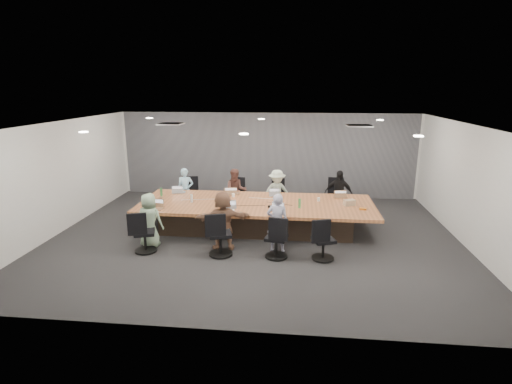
# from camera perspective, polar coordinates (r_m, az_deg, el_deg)

# --- Properties ---
(floor) EXTENTS (10.00, 8.00, 0.00)m
(floor) POSITION_cam_1_polar(r_m,az_deg,el_deg) (10.06, -0.24, -6.37)
(floor) COLOR #2B2A2D
(floor) RESTS_ON ground
(ceiling) EXTENTS (10.00, 8.00, 0.00)m
(ceiling) POSITION_cam_1_polar(r_m,az_deg,el_deg) (9.41, -0.26, 9.72)
(ceiling) COLOR white
(ceiling) RESTS_ON wall_back
(wall_back) EXTENTS (10.00, 0.00, 2.80)m
(wall_back) POSITION_cam_1_polar(r_m,az_deg,el_deg) (13.55, 1.60, 5.32)
(wall_back) COLOR silver
(wall_back) RESTS_ON ground
(wall_front) EXTENTS (10.00, 0.00, 2.80)m
(wall_front) POSITION_cam_1_polar(r_m,az_deg,el_deg) (5.86, -4.54, -7.68)
(wall_front) COLOR silver
(wall_front) RESTS_ON ground
(wall_left) EXTENTS (0.00, 8.00, 2.80)m
(wall_left) POSITION_cam_1_polar(r_m,az_deg,el_deg) (11.32, -26.31, 1.87)
(wall_left) COLOR silver
(wall_left) RESTS_ON ground
(wall_right) EXTENTS (0.00, 8.00, 2.80)m
(wall_right) POSITION_cam_1_polar(r_m,az_deg,el_deg) (10.38, 28.36, 0.56)
(wall_right) COLOR silver
(wall_right) RESTS_ON ground
(curtain) EXTENTS (9.80, 0.04, 2.80)m
(curtain) POSITION_cam_1_polar(r_m,az_deg,el_deg) (13.47, 1.57, 5.27)
(curtain) COLOR slate
(curtain) RESTS_ON ground
(conference_table) EXTENTS (6.00, 2.20, 0.74)m
(conference_table) POSITION_cam_1_polar(r_m,az_deg,el_deg) (10.39, 0.06, -3.32)
(conference_table) COLOR #35271D
(conference_table) RESTS_ON ground
(chair_0) EXTENTS (0.59, 0.59, 0.72)m
(chair_0) POSITION_cam_1_polar(r_m,az_deg,el_deg) (12.42, -9.55, -0.67)
(chair_0) COLOR black
(chair_0) RESTS_ON ground
(chair_1) EXTENTS (0.52, 0.52, 0.74)m
(chair_1) POSITION_cam_1_polar(r_m,az_deg,el_deg) (12.11, -2.60, -0.84)
(chair_1) COLOR black
(chair_1) RESTS_ON ground
(chair_2) EXTENTS (0.50, 0.50, 0.73)m
(chair_2) POSITION_cam_1_polar(r_m,az_deg,el_deg) (11.99, 3.07, -1.03)
(chair_2) COLOR black
(chair_2) RESTS_ON ground
(chair_3) EXTENTS (0.64, 0.64, 0.84)m
(chair_3) POSITION_cam_1_polar(r_m,az_deg,el_deg) (12.02, 11.48, -0.99)
(chair_3) COLOR black
(chair_3) RESTS_ON ground
(chair_4) EXTENTS (0.65, 0.65, 0.77)m
(chair_4) POSITION_cam_1_polar(r_m,az_deg,el_deg) (9.38, -15.61, -6.05)
(chair_4) COLOR black
(chair_4) RESTS_ON ground
(chair_5) EXTENTS (0.69, 0.69, 0.83)m
(chair_5) POSITION_cam_1_polar(r_m,az_deg,el_deg) (8.89, -5.11, -6.48)
(chair_5) COLOR black
(chair_5) RESTS_ON ground
(chair_6) EXTENTS (0.61, 0.61, 0.77)m
(chair_6) POSITION_cam_1_polar(r_m,az_deg,el_deg) (8.76, 2.93, -7.00)
(chair_6) COLOR black
(chair_6) RESTS_ON ground
(chair_7) EXTENTS (0.65, 0.65, 0.75)m
(chair_7) POSITION_cam_1_polar(r_m,az_deg,el_deg) (8.77, 9.60, -7.22)
(chair_7) COLOR black
(chair_7) RESTS_ON ground
(person_0) EXTENTS (0.53, 0.40, 1.32)m
(person_0) POSITION_cam_1_polar(r_m,az_deg,el_deg) (12.02, -10.05, 0.24)
(person_0) COLOR #9ACDE8
(person_0) RESTS_ON ground
(laptop_0) EXTENTS (0.33, 0.25, 0.02)m
(laptop_0) POSITION_cam_1_polar(r_m,az_deg,el_deg) (11.49, -10.81, -0.00)
(laptop_0) COLOR #B2B2B7
(laptop_0) RESTS_ON conference_table
(person_1) EXTENTS (0.75, 0.64, 1.34)m
(person_1) POSITION_cam_1_polar(r_m,az_deg,el_deg) (11.69, -2.87, 0.10)
(person_1) COLOR brown
(person_1) RESTS_ON ground
(laptop_1) EXTENTS (0.40, 0.31, 0.02)m
(laptop_1) POSITION_cam_1_polar(r_m,az_deg,el_deg) (11.15, -3.31, -0.21)
(laptop_1) COLOR #8C6647
(laptop_1) RESTS_ON conference_table
(person_2) EXTENTS (0.95, 0.69, 1.33)m
(person_2) POSITION_cam_1_polar(r_m,az_deg,el_deg) (11.57, 3.00, -0.07)
(person_2) COLOR beige
(person_2) RESTS_ON ground
(laptop_2) EXTENTS (0.33, 0.26, 0.02)m
(laptop_2) POSITION_cam_1_polar(r_m,az_deg,el_deg) (11.02, 2.85, -0.38)
(laptop_2) COLOR #B2B2B7
(laptop_2) RESTS_ON conference_table
(person_3) EXTENTS (0.85, 0.51, 1.36)m
(person_3) POSITION_cam_1_polar(r_m,az_deg,el_deg) (11.62, 11.70, -0.23)
(person_3) COLOR black
(person_3) RESTS_ON ground
(laptop_3) EXTENTS (0.36, 0.28, 0.02)m
(laptop_3) POSITION_cam_1_polar(r_m,az_deg,el_deg) (11.07, 11.98, -0.63)
(laptop_3) COLOR #8C6647
(laptop_3) RESTS_ON conference_table
(person_4) EXTENTS (0.67, 0.48, 1.28)m
(person_4) POSITION_cam_1_polar(r_m,az_deg,el_deg) (9.60, -14.96, -3.89)
(person_4) COLOR #8BAB8B
(person_4) RESTS_ON ground
(laptop_4) EXTENTS (0.32, 0.25, 0.02)m
(laptop_4) POSITION_cam_1_polar(r_m,az_deg,el_deg) (10.06, -13.90, -2.32)
(laptop_4) COLOR #8C6647
(laptop_4) RESTS_ON conference_table
(person_5) EXTENTS (1.35, 0.70, 1.39)m
(person_5) POSITION_cam_1_polar(r_m,az_deg,el_deg) (9.12, -4.73, -4.07)
(person_5) COLOR brown
(person_5) RESTS_ON ground
(laptop_5) EXTENTS (0.37, 0.28, 0.02)m
(laptop_5) POSITION_cam_1_polar(r_m,az_deg,el_deg) (9.62, -4.14, -2.70)
(laptop_5) COLOR #B2B2B7
(laptop_5) RESTS_ON conference_table
(person_6) EXTENTS (0.53, 0.38, 1.36)m
(person_6) POSITION_cam_1_polar(r_m,az_deg,el_deg) (8.98, 3.08, -4.43)
(person_6) COLOR #A1A0BC
(person_6) RESTS_ON ground
(laptop_6) EXTENTS (0.33, 0.26, 0.02)m
(laptop_6) POSITION_cam_1_polar(r_m,az_deg,el_deg) (9.48, 3.26, -2.94)
(laptop_6) COLOR #B2B2B7
(laptop_6) RESTS_ON conference_table
(bottle_green_left) EXTENTS (0.08, 0.08, 0.23)m
(bottle_green_left) POSITION_cam_1_polar(r_m,az_deg,el_deg) (11.18, -13.38, 0.00)
(bottle_green_left) COLOR #357B40
(bottle_green_left) RESTS_ON conference_table
(bottle_green_right) EXTENTS (0.08, 0.08, 0.24)m
(bottle_green_right) POSITION_cam_1_polar(r_m,az_deg,el_deg) (9.87, 6.24, -1.62)
(bottle_green_right) COLOR #357B40
(bottle_green_right) RESTS_ON conference_table
(bottle_clear) EXTENTS (0.06, 0.06, 0.21)m
(bottle_clear) POSITION_cam_1_polar(r_m,az_deg,el_deg) (10.43, -9.17, -0.90)
(bottle_clear) COLOR silver
(bottle_clear) RESTS_ON conference_table
(cup_white_far) EXTENTS (0.10, 0.10, 0.09)m
(cup_white_far) POSITION_cam_1_polar(r_m,az_deg,el_deg) (10.82, -3.27, -0.47)
(cup_white_far) COLOR white
(cup_white_far) RESTS_ON conference_table
(cup_white_near) EXTENTS (0.09, 0.09, 0.09)m
(cup_white_near) POSITION_cam_1_polar(r_m,az_deg,el_deg) (10.54, 8.93, -1.05)
(cup_white_near) COLOR white
(cup_white_near) RESTS_ON conference_table
(mug_brown) EXTENTS (0.10, 0.10, 0.11)m
(mug_brown) POSITION_cam_1_polar(r_m,az_deg,el_deg) (10.69, -13.44, -1.02)
(mug_brown) COLOR brown
(mug_brown) RESTS_ON conference_table
(mic_left) EXTENTS (0.19, 0.16, 0.03)m
(mic_left) POSITION_cam_1_polar(r_m,az_deg,el_deg) (10.03, -3.96, -1.90)
(mic_left) COLOR black
(mic_left) RESTS_ON conference_table
(mic_right) EXTENTS (0.20, 0.17, 0.03)m
(mic_right) POSITION_cam_1_polar(r_m,az_deg,el_deg) (10.26, 2.96, -1.51)
(mic_right) COLOR black
(mic_right) RESTS_ON conference_table
(stapler) EXTENTS (0.17, 0.10, 0.06)m
(stapler) POSITION_cam_1_polar(r_m,az_deg,el_deg) (9.84, 2.18, -2.13)
(stapler) COLOR black
(stapler) RESTS_ON conference_table
(canvas_bag) EXTENTS (0.31, 0.26, 0.15)m
(canvas_bag) POSITION_cam_1_polar(r_m,az_deg,el_deg) (10.31, 13.19, -1.48)
(canvas_bag) COLOR tan
(canvas_bag) RESTS_ON conference_table
(snack_packet) EXTENTS (0.19, 0.15, 0.04)m
(snack_packet) POSITION_cam_1_polar(r_m,az_deg,el_deg) (10.06, 15.04, -2.33)
(snack_packet) COLOR #CA6413
(snack_packet) RESTS_ON conference_table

